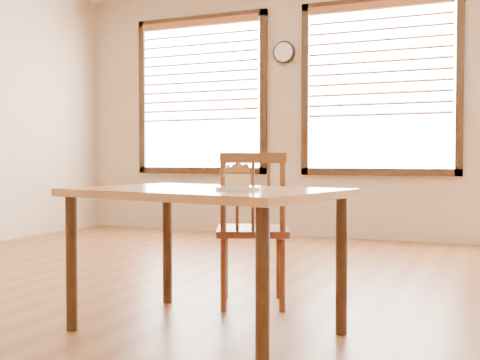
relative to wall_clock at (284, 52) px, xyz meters
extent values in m
plane|color=brown|center=(0.80, -3.96, -2.15)|extent=(8.00, 8.00, 0.00)
plane|color=#CCB295|center=(0.80, 0.04, -0.65)|extent=(7.00, 0.00, 7.00)
cube|color=white|center=(-1.10, 0.03, -0.45)|extent=(1.60, 0.02, 1.80)
cube|color=#361E0E|center=(-1.10, 0.01, 0.49)|extent=(1.76, 0.06, 0.08)
cube|color=#361E0E|center=(-1.10, 0.01, -1.39)|extent=(1.76, 0.06, 0.08)
cube|color=#361E0E|center=(-1.94, 0.01, -0.45)|extent=(0.08, 0.06, 1.96)
cube|color=#361E0E|center=(-0.26, 0.01, -0.45)|extent=(0.08, 0.06, 1.96)
cube|color=#A25925|center=(-1.10, -0.02, 0.43)|extent=(1.58, 0.08, 0.08)
cube|color=#A25925|center=(-1.10, -0.02, 0.40)|extent=(1.56, 0.05, 0.03)
cube|color=#A25925|center=(-1.10, -0.02, 0.28)|extent=(1.56, 0.05, 0.03)
cube|color=#A25925|center=(-1.10, -0.02, 0.17)|extent=(1.56, 0.05, 0.03)
cube|color=#A25925|center=(-1.10, -0.02, 0.05)|extent=(1.56, 0.05, 0.03)
cube|color=#A25925|center=(-1.10, -0.02, -0.06)|extent=(1.56, 0.05, 0.03)
cube|color=#A25925|center=(-1.10, -0.02, -0.18)|extent=(1.56, 0.05, 0.03)
cube|color=#A25925|center=(-1.10, -0.02, -0.29)|extent=(1.56, 0.05, 0.03)
cube|color=#A25925|center=(-1.10, -0.02, -0.41)|extent=(1.56, 0.05, 0.03)
cube|color=#A25925|center=(-1.10, -0.02, -0.52)|extent=(1.56, 0.05, 0.03)
cube|color=#A25925|center=(-1.10, -0.02, -0.64)|extent=(1.56, 0.05, 0.03)
cube|color=#A25925|center=(-1.10, -0.02, -0.76)|extent=(1.56, 0.05, 0.03)
cube|color=white|center=(1.10, 0.03, -0.45)|extent=(1.60, 0.02, 1.80)
cube|color=#361E0E|center=(1.10, 0.01, 0.49)|extent=(1.76, 0.06, 0.08)
cube|color=#361E0E|center=(1.10, 0.01, -1.39)|extent=(1.76, 0.06, 0.08)
cube|color=#361E0E|center=(0.26, 0.01, -0.45)|extent=(0.08, 0.06, 1.96)
cube|color=#361E0E|center=(1.94, 0.01, -0.45)|extent=(0.08, 0.06, 1.96)
cube|color=#A25925|center=(1.10, -0.02, 0.43)|extent=(1.58, 0.08, 0.08)
cube|color=#A25925|center=(1.10, -0.02, 0.40)|extent=(1.56, 0.05, 0.03)
cube|color=#A25925|center=(1.10, -0.02, 0.28)|extent=(1.56, 0.05, 0.03)
cube|color=#A25925|center=(1.10, -0.02, 0.17)|extent=(1.56, 0.05, 0.03)
cube|color=#A25925|center=(1.10, -0.02, 0.05)|extent=(1.56, 0.05, 0.03)
cube|color=#A25925|center=(1.10, -0.02, -0.06)|extent=(1.56, 0.05, 0.03)
cube|color=#A25925|center=(1.10, -0.02, -0.18)|extent=(1.56, 0.05, 0.03)
cube|color=#A25925|center=(1.10, -0.02, -0.29)|extent=(1.56, 0.05, 0.03)
cube|color=#A25925|center=(1.10, -0.02, -0.41)|extent=(1.56, 0.05, 0.03)
cube|color=#A25925|center=(1.10, -0.02, -0.52)|extent=(1.56, 0.05, 0.03)
cube|color=#A25925|center=(1.10, -0.02, -0.64)|extent=(1.56, 0.05, 0.03)
cube|color=#A25925|center=(1.10, -0.02, -0.76)|extent=(1.56, 0.05, 0.03)
cylinder|color=black|center=(0.00, 0.00, 0.00)|extent=(0.26, 0.04, 0.26)
cylinder|color=white|center=(0.00, -0.02, 0.00)|extent=(0.22, 0.01, 0.22)
cube|color=tan|center=(0.92, -3.91, -1.42)|extent=(1.49, 1.14, 0.04)
cylinder|color=#361E0E|center=(0.26, -4.16, -1.79)|extent=(0.06, 0.06, 0.71)
cylinder|color=#361E0E|center=(1.43, -4.40, -1.79)|extent=(0.06, 0.06, 0.71)
cylinder|color=#361E0E|center=(0.42, -3.42, -1.79)|extent=(0.06, 0.06, 0.71)
cylinder|color=#361E0E|center=(1.58, -3.67, -1.79)|extent=(0.06, 0.06, 0.71)
cube|color=brown|center=(0.93, -3.27, -1.69)|extent=(0.56, 0.56, 0.04)
cylinder|color=brown|center=(1.02, -3.04, -1.94)|extent=(0.04, 0.04, 0.44)
cylinder|color=brown|center=(0.70, -3.18, -1.94)|extent=(0.04, 0.04, 0.44)
cylinder|color=brown|center=(1.16, -3.36, -1.94)|extent=(0.04, 0.04, 0.44)
cylinder|color=brown|center=(0.84, -3.50, -1.94)|extent=(0.04, 0.04, 0.44)
cylinder|color=brown|center=(1.16, -3.38, -1.46)|extent=(0.04, 0.04, 0.47)
cylinder|color=brown|center=(0.84, -3.52, -1.46)|extent=(0.04, 0.04, 0.47)
cube|color=brown|center=(1.00, -3.45, -1.24)|extent=(0.37, 0.19, 0.06)
cylinder|color=brown|center=(1.09, -3.41, -1.47)|extent=(0.02, 0.02, 0.41)
cylinder|color=brown|center=(1.00, -3.45, -1.47)|extent=(0.02, 0.02, 0.41)
cylinder|color=brown|center=(0.92, -3.48, -1.47)|extent=(0.02, 0.02, 0.41)
cylinder|color=white|center=(1.15, -4.01, -1.39)|extent=(0.21, 0.21, 0.02)
cylinder|color=white|center=(1.15, -4.01, -1.40)|extent=(0.15, 0.15, 0.01)
cube|color=#FFE890|center=(1.15, -4.01, -1.35)|extent=(0.14, 0.13, 0.06)
cube|color=#491427|center=(1.15, -4.01, -1.32)|extent=(0.14, 0.12, 0.01)
cube|color=#C1843C|center=(1.15, -4.01, -1.30)|extent=(0.14, 0.13, 0.03)
sphere|color=#C1843C|center=(1.19, -4.00, -1.28)|extent=(0.02, 0.02, 0.02)
sphere|color=#C1843C|center=(1.20, -3.99, -1.28)|extent=(0.02, 0.02, 0.02)
sphere|color=#C1843C|center=(1.15, -3.99, -1.28)|extent=(0.02, 0.02, 0.02)
sphere|color=#C1843C|center=(1.18, -3.97, -1.28)|extent=(0.02, 0.02, 0.02)
sphere|color=#C1843C|center=(1.14, -4.04, -1.28)|extent=(0.02, 0.02, 0.02)
sphere|color=#C1843C|center=(1.12, -4.06, -1.28)|extent=(0.02, 0.02, 0.02)
sphere|color=#C1843C|center=(1.17, -4.01, -1.28)|extent=(0.02, 0.02, 0.02)
sphere|color=#C1843C|center=(1.16, -3.99, -1.28)|extent=(0.01, 0.01, 0.01)
sphere|color=#C1843C|center=(1.14, -4.00, -1.28)|extent=(0.03, 0.03, 0.03)
sphere|color=#C1843C|center=(1.16, -3.98, -1.28)|extent=(0.01, 0.01, 0.01)
sphere|color=#C1843C|center=(1.16, -4.04, -1.28)|extent=(0.02, 0.02, 0.02)
sphere|color=#C1843C|center=(1.20, -4.03, -1.28)|extent=(0.02, 0.02, 0.02)
sphere|color=#C1843C|center=(1.11, -4.00, -1.28)|extent=(0.01, 0.01, 0.01)
sphere|color=#C1843C|center=(1.20, -4.03, -1.28)|extent=(0.02, 0.02, 0.02)
sphere|color=#C1843C|center=(1.18, -4.03, -1.28)|extent=(0.02, 0.02, 0.02)
sphere|color=#C1843C|center=(1.17, -4.00, -1.28)|extent=(0.01, 0.01, 0.01)
sphere|color=#C1843C|center=(1.09, -4.02, -1.33)|extent=(0.02, 0.02, 0.02)
sphere|color=#C1843C|center=(1.09, -4.04, -1.31)|extent=(0.02, 0.02, 0.02)
sphere|color=#C1843C|center=(1.09, -4.04, -1.29)|extent=(0.01, 0.01, 0.01)
sphere|color=#C1843C|center=(1.08, -4.01, -1.31)|extent=(0.01, 0.01, 0.01)
sphere|color=#C1843C|center=(1.09, -4.01, -1.32)|extent=(0.01, 0.01, 0.01)
camera|label=1|loc=(2.31, -6.69, -1.25)|focal=45.00mm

